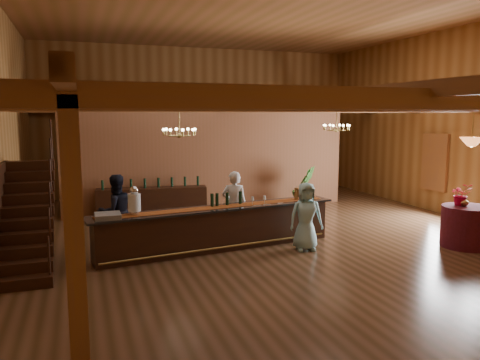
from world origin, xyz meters
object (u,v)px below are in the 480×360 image
object	(u,v)px
raffle_drum	(301,193)
pendant_lamp	(472,142)
chandelier_right	(336,127)
tasting_bar	(218,228)
chandelier_left	(179,132)
bartender	(234,205)
guest	(306,216)
floor_plant	(304,188)
staff_second	(116,212)
beverage_dispenser	(134,201)
round_table	(466,226)
backbar_shelf	(152,203)

from	to	relation	value
raffle_drum	pendant_lamp	world-z (taller)	pendant_lamp
chandelier_right	tasting_bar	bearing A→B (deg)	-150.25
chandelier_left	chandelier_right	bearing A→B (deg)	13.71
tasting_bar	pendant_lamp	size ratio (longest dim) A/B	6.42
bartender	guest	xyz separation A→B (m)	(1.21, -1.40, -0.07)
floor_plant	staff_second	bearing A→B (deg)	-157.08
beverage_dispenser	guest	xyz separation A→B (m)	(3.68, -0.49, -0.48)
raffle_drum	round_table	bearing A→B (deg)	-30.41
bartender	pendant_lamp	bearing A→B (deg)	177.75
chandelier_right	staff_second	world-z (taller)	chandelier_right
chandelier_right	floor_plant	bearing A→B (deg)	129.36
beverage_dispenser	staff_second	bearing A→B (deg)	107.17
chandelier_right	bartender	size ratio (longest dim) A/B	0.48
staff_second	guest	distance (m)	4.26
tasting_bar	floor_plant	xyz separation A→B (m)	(3.81, 3.33, 0.22)
chandelier_left	staff_second	xyz separation A→B (m)	(-1.59, -0.52, -1.75)
staff_second	floor_plant	size ratio (longest dim) A/B	1.20
chandelier_left	floor_plant	world-z (taller)	chandelier_left
pendant_lamp	tasting_bar	bearing A→B (deg)	163.03
backbar_shelf	bartender	world-z (taller)	bartender
backbar_shelf	floor_plant	size ratio (longest dim) A/B	2.25
tasting_bar	beverage_dispenser	distance (m)	2.00
pendant_lamp	bartender	xyz separation A→B (m)	(-4.79, 2.36, -1.57)
beverage_dispenser	floor_plant	size ratio (longest dim) A/B	0.43
chandelier_right	staff_second	xyz separation A→B (m)	(-6.61, -1.74, -1.79)
round_table	backbar_shelf	bearing A→B (deg)	139.44
round_table	chandelier_right	bearing A→B (deg)	102.86
beverage_dispenser	bartender	xyz separation A→B (m)	(2.46, 0.91, -0.41)
tasting_bar	raffle_drum	size ratio (longest dim) A/B	16.99
bartender	floor_plant	world-z (taller)	bartender
chandelier_left	floor_plant	xyz separation A→B (m)	(4.38, 2.01, -1.89)
raffle_drum	guest	size ratio (longest dim) A/B	0.22
raffle_drum	chandelier_left	distance (m)	3.29
round_table	beverage_dispenser	bearing A→B (deg)	168.69
tasting_bar	pendant_lamp	bearing A→B (deg)	-24.61
raffle_drum	chandelier_right	world-z (taller)	chandelier_right
bartender	guest	size ratio (longest dim) A/B	1.09
bartender	floor_plant	xyz separation A→B (m)	(3.19, 2.62, -0.13)
chandelier_left	staff_second	size ratio (longest dim) A/B	0.47
round_table	chandelier_right	distance (m)	4.82
round_table	floor_plant	world-z (taller)	floor_plant
guest	tasting_bar	bearing A→B (deg)	170.75
round_table	tasting_bar	bearing A→B (deg)	163.03
staff_second	floor_plant	bearing A→B (deg)	-177.23
tasting_bar	pendant_lamp	world-z (taller)	pendant_lamp
tasting_bar	bartender	distance (m)	1.01
raffle_drum	floor_plant	bearing A→B (deg)	62.08
guest	pendant_lamp	bearing A→B (deg)	-3.54
guest	staff_second	bearing A→B (deg)	170.85
backbar_shelf	pendant_lamp	size ratio (longest dim) A/B	3.51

